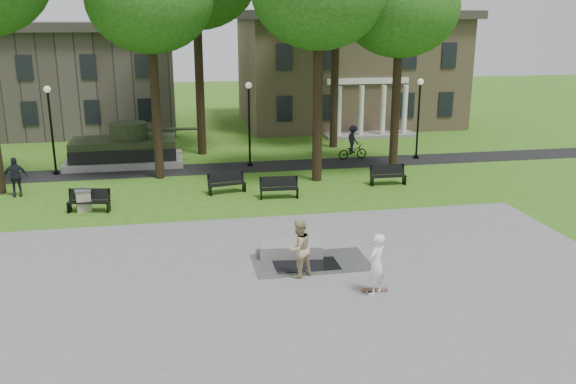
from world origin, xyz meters
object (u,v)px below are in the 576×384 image
skateboarder (376,264)px  cyclist (353,145)px  trash_bin (83,200)px  park_bench_0 (89,200)px  concrete_block (291,249)px  friend_watching (299,248)px

skateboarder → cyclist: (4.58, 17.86, -0.16)m
cyclist → trash_bin: cyclist is taller
park_bench_0 → trash_bin: bearing=158.5°
skateboarder → trash_bin: size_ratio=2.02×
cyclist → park_bench_0: 16.09m
concrete_block → park_bench_0: (-7.65, 6.62, 0.28)m
cyclist → skateboarder: bearing=154.9°
skateboarder → friend_watching: 2.68m
cyclist → park_bench_0: (-14.15, -7.65, -0.31)m
concrete_block → trash_bin: trash_bin is taller
skateboarder → cyclist: 18.44m
skateboarder → friend_watching: bearing=-82.1°
skateboarder → cyclist: cyclist is taller
friend_watching → park_bench_0: bearing=-77.4°
concrete_block → park_bench_0: park_bench_0 is taller
concrete_block → friend_watching: 1.98m
friend_watching → trash_bin: 11.63m
skateboarder → trash_bin: 14.29m
friend_watching → trash_bin: bearing=-77.0°
skateboarder → friend_watching: skateboarder is taller
park_bench_0 → trash_bin: size_ratio=1.93×
cyclist → park_bench_0: size_ratio=1.10×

